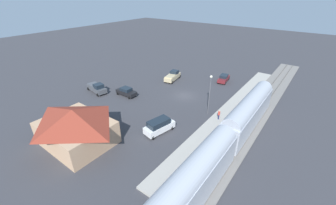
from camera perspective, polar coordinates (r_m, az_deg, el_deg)
ground_plane at (r=44.53m, az=4.42°, el=1.83°), size 200.00×200.00×0.00m
railway_track at (r=39.86m, az=21.66°, el=-3.46°), size 4.80×70.00×0.30m
platform at (r=40.72m, az=16.37°, el=-1.74°), size 3.20×46.00×0.30m
passenger_train at (r=28.43m, az=15.39°, el=-9.22°), size 2.93×33.79×4.98m
station_building at (r=32.40m, az=-23.55°, el=-5.78°), size 10.39×8.35×5.42m
pedestrian_on_platform at (r=36.40m, az=13.49°, el=-3.04°), size 0.36×0.36×1.71m
pickup_tan at (r=52.00m, az=1.28°, el=7.09°), size 2.83×5.65×2.14m
suv_white at (r=32.78m, az=-2.37°, el=-6.23°), size 2.93×5.20×2.22m
pickup_charcoal at (r=48.05m, az=-18.50°, el=3.78°), size 5.65×3.17×2.14m
sedan_maroon at (r=52.75m, az=14.69°, el=6.30°), size 2.45×4.71×1.74m
sedan_black at (r=44.97m, az=-11.09°, el=2.88°), size 4.51×2.29×1.74m
light_pole_near_platform at (r=36.64m, az=11.15°, el=3.28°), size 0.44×0.44×7.21m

